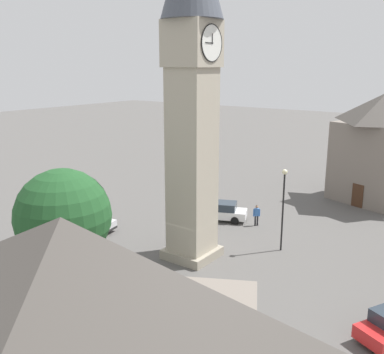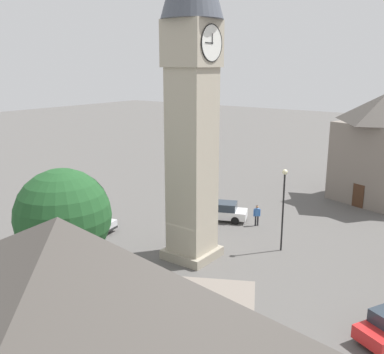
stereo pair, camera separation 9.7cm
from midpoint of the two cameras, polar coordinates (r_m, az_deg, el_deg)
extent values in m
plane|color=#565451|center=(29.68, -0.10, -10.31)|extent=(200.00, 200.00, 0.00)
cube|color=gray|center=(29.56, -0.10, -9.78)|extent=(3.07, 3.07, 0.60)
cube|color=#ADA38E|center=(27.64, -0.10, 1.90)|extent=(2.46, 2.46, 11.65)
cube|color=#ADA38E|center=(27.04, -0.11, 16.94)|extent=(2.75, 2.75, 2.70)
cylinder|color=white|center=(26.24, 2.48, 17.01)|extent=(2.06, 0.04, 2.06)
torus|color=black|center=(26.23, 2.50, 17.01)|extent=(2.12, 0.06, 2.12)
cube|color=black|center=(26.23, 2.57, 17.51)|extent=(0.05, 0.02, 0.58)
cube|color=black|center=(25.96, 2.16, 17.04)|extent=(0.78, 0.02, 0.04)
cylinder|color=white|center=(27.89, -2.54, 16.84)|extent=(2.06, 0.04, 2.06)
torus|color=black|center=(27.90, -2.56, 16.84)|extent=(2.12, 0.06, 2.12)
cube|color=black|center=(21.19, -22.04, -20.55)|extent=(4.26, 3.90, 0.64)
cube|color=#28333D|center=(20.88, -22.64, -19.14)|extent=(2.61, 2.53, 0.64)
cylinder|color=black|center=(21.86, -18.32, -19.88)|extent=(0.64, 0.57, 0.64)
cube|color=black|center=(21.11, -16.17, -20.87)|extent=(1.14, 1.37, 0.16)
cube|color=silver|center=(34.89, -13.36, -5.84)|extent=(2.40, 4.34, 0.64)
cube|color=#28333D|center=(34.77, -13.61, -4.84)|extent=(1.91, 2.34, 0.64)
cylinder|color=black|center=(34.84, -10.92, -6.21)|extent=(0.33, 0.67, 0.64)
cylinder|color=black|center=(33.67, -12.55, -7.03)|extent=(0.33, 0.67, 0.64)
cylinder|color=black|center=(36.30, -14.06, -5.54)|extent=(0.33, 0.67, 0.64)
cylinder|color=black|center=(35.17, -15.72, -6.30)|extent=(0.33, 0.67, 0.64)
cube|color=black|center=(33.78, -10.65, -6.77)|extent=(1.66, 0.42, 0.16)
cylinder|color=black|center=(23.09, 21.44, -18.18)|extent=(0.67, 0.49, 0.64)
cube|color=white|center=(36.25, 3.75, -4.71)|extent=(3.18, 4.44, 0.64)
cube|color=#28333D|center=(36.03, 4.00, -3.79)|extent=(2.26, 2.54, 0.64)
cylinder|color=black|center=(35.80, 1.58, -5.39)|extent=(0.45, 0.67, 0.64)
cylinder|color=black|center=(37.28, 2.07, -4.58)|extent=(0.45, 0.67, 0.64)
cylinder|color=black|center=(35.43, 5.50, -5.66)|extent=(0.45, 0.67, 0.64)
cylinder|color=black|center=(36.93, 5.83, -4.84)|extent=(0.45, 0.67, 0.64)
cube|color=black|center=(36.67, 0.62, -4.81)|extent=(1.58, 0.77, 0.16)
cylinder|color=black|center=(35.38, 8.43, -5.63)|extent=(0.13, 0.13, 0.82)
cylinder|color=black|center=(35.34, 8.14, -5.64)|extent=(0.13, 0.13, 0.82)
cube|color=#386BB7|center=(35.13, 8.32, -4.54)|extent=(0.40, 0.42, 0.60)
cylinder|color=#386BB7|center=(35.20, 8.70, -4.61)|extent=(0.09, 0.09, 0.60)
cylinder|color=#386BB7|center=(35.10, 7.95, -4.63)|extent=(0.09, 0.09, 0.60)
sphere|color=#9E7051|center=(34.99, 8.35, -3.84)|extent=(0.22, 0.22, 0.22)
sphere|color=black|center=(34.99, 8.35, -3.81)|extent=(0.20, 0.20, 0.20)
cylinder|color=brown|center=(26.48, -16.03, -11.20)|extent=(0.44, 0.44, 2.41)
sphere|color=#1E4C23|center=(25.35, -16.50, -4.90)|extent=(5.33, 5.33, 5.33)
pyramid|color=#47423D|center=(10.01, -16.45, -12.30)|extent=(9.58, 10.57, 2.69)
cube|color=slate|center=(43.95, 23.16, 1.71)|extent=(7.97, 8.71, 7.36)
cube|color=#422819|center=(42.05, 20.64, -2.28)|extent=(0.42, 1.07, 2.10)
cylinder|color=black|center=(30.32, 11.61, -4.62)|extent=(0.12, 0.12, 5.37)
sphere|color=beige|center=(29.53, 11.89, 0.65)|extent=(0.36, 0.36, 0.36)
camera|label=1|loc=(0.05, -90.10, -0.03)|focal=41.03mm
camera|label=2|loc=(0.05, 89.90, 0.03)|focal=41.03mm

